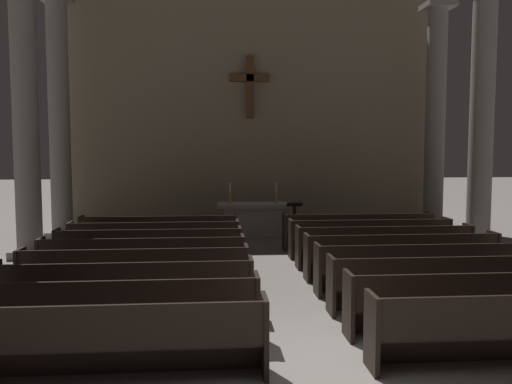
# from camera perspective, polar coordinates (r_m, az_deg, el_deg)

# --- Properties ---
(ground_plane) EXTENTS (80.00, 80.00, 0.00)m
(ground_plane) POSITION_cam_1_polar(r_m,az_deg,el_deg) (6.84, 6.59, -18.44)
(ground_plane) COLOR gray
(pew_left_row_1) EXTENTS (3.98, 0.50, 0.95)m
(pew_left_row_1) POSITION_cam_1_polar(r_m,az_deg,el_deg) (6.64, -16.74, -14.90)
(pew_left_row_1) COLOR black
(pew_left_row_1) RESTS_ON ground
(pew_left_row_2) EXTENTS (3.98, 0.50, 0.95)m
(pew_left_row_2) POSITION_cam_1_polar(r_m,az_deg,el_deg) (7.67, -15.00, -12.17)
(pew_left_row_2) COLOR black
(pew_left_row_2) RESTS_ON ground
(pew_left_row_3) EXTENTS (3.98, 0.50, 0.95)m
(pew_left_row_3) POSITION_cam_1_polar(r_m,az_deg,el_deg) (8.71, -13.70, -10.08)
(pew_left_row_3) COLOR black
(pew_left_row_3) RESTS_ON ground
(pew_left_row_4) EXTENTS (3.98, 0.50, 0.95)m
(pew_left_row_4) POSITION_cam_1_polar(r_m,az_deg,el_deg) (9.77, -12.70, -8.44)
(pew_left_row_4) COLOR black
(pew_left_row_4) RESTS_ON ground
(pew_left_row_5) EXTENTS (3.98, 0.50, 0.95)m
(pew_left_row_5) POSITION_cam_1_polar(r_m,az_deg,el_deg) (10.84, -11.89, -7.12)
(pew_left_row_5) COLOR black
(pew_left_row_5) RESTS_ON ground
(pew_left_row_6) EXTENTS (3.98, 0.50, 0.95)m
(pew_left_row_6) POSITION_cam_1_polar(r_m,az_deg,el_deg) (11.91, -11.24, -6.03)
(pew_left_row_6) COLOR black
(pew_left_row_6) RESTS_ON ground
(pew_left_row_7) EXTENTS (3.98, 0.50, 0.95)m
(pew_left_row_7) POSITION_cam_1_polar(r_m,az_deg,el_deg) (12.99, -10.69, -5.12)
(pew_left_row_7) COLOR black
(pew_left_row_7) RESTS_ON ground
(pew_left_row_8) EXTENTS (3.98, 0.50, 0.95)m
(pew_left_row_8) POSITION_cam_1_polar(r_m,az_deg,el_deg) (14.07, -10.23, -4.36)
(pew_left_row_8) COLOR black
(pew_left_row_8) RESTS_ON ground
(pew_right_row_2) EXTENTS (3.98, 0.50, 0.95)m
(pew_right_row_2) POSITION_cam_1_polar(r_m,az_deg,el_deg) (8.48, 22.97, -10.74)
(pew_right_row_2) COLOR black
(pew_right_row_2) RESTS_ON ground
(pew_right_row_3) EXTENTS (3.98, 0.50, 0.95)m
(pew_right_row_3) POSITION_cam_1_polar(r_m,az_deg,el_deg) (9.44, 19.83, -9.08)
(pew_right_row_3) COLOR black
(pew_right_row_3) RESTS_ON ground
(pew_right_row_4) EXTENTS (3.98, 0.50, 0.95)m
(pew_right_row_4) POSITION_cam_1_polar(r_m,az_deg,el_deg) (10.42, 17.29, -7.71)
(pew_right_row_4) COLOR black
(pew_right_row_4) RESTS_ON ground
(pew_right_row_5) EXTENTS (3.98, 0.50, 0.95)m
(pew_right_row_5) POSITION_cam_1_polar(r_m,az_deg,el_deg) (11.43, 15.21, -6.56)
(pew_right_row_5) COLOR black
(pew_right_row_5) RESTS_ON ground
(pew_right_row_6) EXTENTS (3.98, 0.50, 0.95)m
(pew_right_row_6) POSITION_cam_1_polar(r_m,az_deg,el_deg) (12.45, 13.47, -5.60)
(pew_right_row_6) COLOR black
(pew_right_row_6) RESTS_ON ground
(pew_right_row_7) EXTENTS (3.98, 0.50, 0.95)m
(pew_right_row_7) POSITION_cam_1_polar(r_m,az_deg,el_deg) (13.48, 12.01, -4.78)
(pew_right_row_7) COLOR black
(pew_right_row_7) RESTS_ON ground
(pew_right_row_8) EXTENTS (3.98, 0.50, 0.95)m
(pew_right_row_8) POSITION_cam_1_polar(r_m,az_deg,el_deg) (14.53, 10.75, -4.08)
(pew_right_row_8) COLOR black
(pew_right_row_8) RESTS_ON ground
(column_left_third) EXTENTS (0.91, 0.91, 7.08)m
(column_left_third) POSITION_cam_1_polar(r_m,az_deg,el_deg) (14.13, -23.27, 7.49)
(column_left_third) COLOR gray
(column_left_third) RESTS_ON ground
(column_right_third) EXTENTS (0.91, 0.91, 7.08)m
(column_right_third) POSITION_cam_1_polar(r_m,az_deg,el_deg) (15.11, 22.84, 7.30)
(column_right_third) COLOR gray
(column_right_third) RESTS_ON ground
(column_left_fourth) EXTENTS (0.91, 0.91, 7.08)m
(column_left_fourth) POSITION_cam_1_polar(r_m,az_deg,el_deg) (16.89, -20.14, 7.08)
(column_left_fourth) COLOR gray
(column_left_fourth) RESTS_ON ground
(column_right_fourth) EXTENTS (0.91, 0.91, 7.08)m
(column_right_fourth) POSITION_cam_1_polar(r_m,az_deg,el_deg) (17.73, 18.48, 7.00)
(column_right_fourth) COLOR gray
(column_right_fourth) RESTS_ON ground
(altar) EXTENTS (2.20, 0.90, 1.01)m
(altar) POSITION_cam_1_polar(r_m,az_deg,el_deg) (16.29, -0.30, -2.83)
(altar) COLOR #A8A399
(altar) RESTS_ON ground
(candlestick_left) EXTENTS (0.16, 0.16, 0.62)m
(candlestick_left) POSITION_cam_1_polar(r_m,az_deg,el_deg) (16.18, -2.77, -0.51)
(candlestick_left) COLOR #B79338
(candlestick_left) RESTS_ON altar
(candlestick_right) EXTENTS (0.16, 0.16, 0.62)m
(candlestick_right) POSITION_cam_1_polar(r_m,az_deg,el_deg) (16.29, 2.16, -0.47)
(candlestick_right) COLOR #B79338
(candlestick_right) RESTS_ON altar
(apse_with_cross) EXTENTS (12.36, 0.49, 8.40)m
(apse_with_cross) POSITION_cam_1_polar(r_m,az_deg,el_deg) (17.84, -0.72, 9.64)
(apse_with_cross) COLOR gray
(apse_with_cross) RESTS_ON ground
(lectern) EXTENTS (0.44, 0.36, 1.15)m
(lectern) POSITION_cam_1_polar(r_m,az_deg,el_deg) (15.24, 4.11, -3.32)
(lectern) COLOR black
(lectern) RESTS_ON ground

